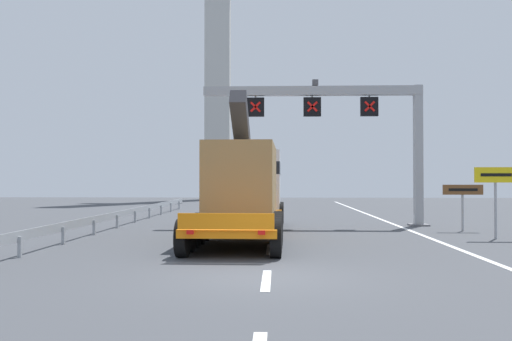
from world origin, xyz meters
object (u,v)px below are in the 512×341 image
object	(u,v)px
exit_sign_yellow	(496,184)
overhead_lane_gantry	(344,114)
tourist_info_sign_brown	(463,195)
heavy_haul_truck_orange	(248,186)
bridge_pylon_distant	(218,14)

from	to	relation	value
exit_sign_yellow	overhead_lane_gantry	bearing A→B (deg)	129.69
tourist_info_sign_brown	exit_sign_yellow	bearing A→B (deg)	-86.60
overhead_lane_gantry	heavy_haul_truck_orange	distance (m)	6.94
overhead_lane_gantry	tourist_info_sign_brown	xyz separation A→B (m)	(4.79, -2.82, -3.90)
overhead_lane_gantry	bridge_pylon_distant	xyz separation A→B (m)	(-9.98, 35.22, 15.53)
tourist_info_sign_brown	overhead_lane_gantry	bearing A→B (deg)	149.48
heavy_haul_truck_orange	bridge_pylon_distant	distance (m)	43.89
overhead_lane_gantry	tourist_info_sign_brown	bearing A→B (deg)	-30.52
overhead_lane_gantry	bridge_pylon_distant	world-z (taller)	bridge_pylon_distant
overhead_lane_gantry	tourist_info_sign_brown	distance (m)	6.79
exit_sign_yellow	tourist_info_sign_brown	xyz separation A→B (m)	(-0.19, 3.17, -0.52)
heavy_haul_truck_orange	tourist_info_sign_brown	world-z (taller)	heavy_haul_truck_orange
heavy_haul_truck_orange	tourist_info_sign_brown	xyz separation A→B (m)	(9.30, 1.14, -0.43)
heavy_haul_truck_orange	exit_sign_yellow	world-z (taller)	heavy_haul_truck_orange
overhead_lane_gantry	heavy_haul_truck_orange	xyz separation A→B (m)	(-4.51, -3.96, -3.47)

